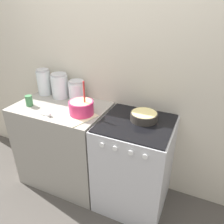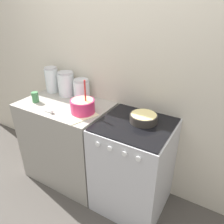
% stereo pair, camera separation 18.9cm
% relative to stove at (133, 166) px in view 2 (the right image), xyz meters
% --- Properties ---
extents(ground_plane, '(12.00, 12.00, 0.00)m').
position_rel_stove_xyz_m(ground_plane, '(-0.33, -0.30, -0.45)').
color(ground_plane, '#4C4742').
extents(wall_back, '(4.80, 0.05, 2.40)m').
position_rel_stove_xyz_m(wall_back, '(-0.33, 0.32, 0.75)').
color(wall_back, beige).
rests_on(wall_back, ground_plane).
extents(countertop_cabinet, '(0.90, 0.60, 0.91)m').
position_rel_stove_xyz_m(countertop_cabinet, '(-0.78, 0.00, 0.00)').
color(countertop_cabinet, '#9E998E').
rests_on(countertop_cabinet, ground_plane).
extents(stove, '(0.63, 0.61, 0.91)m').
position_rel_stove_xyz_m(stove, '(0.00, 0.00, 0.00)').
color(stove, silver).
rests_on(stove, ground_plane).
extents(mixing_bowl, '(0.22, 0.22, 0.32)m').
position_rel_stove_xyz_m(mixing_bowl, '(-0.50, -0.06, 0.53)').
color(mixing_bowl, '#E0336B').
rests_on(mixing_bowl, countertop_cabinet).
extents(baking_pan, '(0.23, 0.23, 0.07)m').
position_rel_stove_xyz_m(baking_pan, '(0.04, 0.07, 0.49)').
color(baking_pan, '#38332D').
rests_on(baking_pan, stove).
extents(storage_jar_left, '(0.15, 0.15, 0.28)m').
position_rel_stove_xyz_m(storage_jar_left, '(-1.11, 0.19, 0.57)').
color(storage_jar_left, silver).
rests_on(storage_jar_left, countertop_cabinet).
extents(storage_jar_middle, '(0.17, 0.17, 0.26)m').
position_rel_stove_xyz_m(storage_jar_middle, '(-0.91, 0.19, 0.56)').
color(storage_jar_middle, silver).
rests_on(storage_jar_middle, countertop_cabinet).
extents(storage_jar_right, '(0.17, 0.17, 0.21)m').
position_rel_stove_xyz_m(storage_jar_right, '(-0.70, 0.19, 0.54)').
color(storage_jar_right, silver).
rests_on(storage_jar_right, countertop_cabinet).
extents(tin_can, '(0.07, 0.07, 0.10)m').
position_rel_stove_xyz_m(tin_can, '(-1.05, -0.11, 0.51)').
color(tin_can, '#3F7F4C').
rests_on(tin_can, countertop_cabinet).
extents(recipe_page, '(0.29, 0.34, 0.01)m').
position_rel_stove_xyz_m(recipe_page, '(-0.49, -0.13, 0.46)').
color(recipe_page, beige).
rests_on(recipe_page, countertop_cabinet).
extents(measuring_spoon, '(0.12, 0.04, 0.04)m').
position_rel_stove_xyz_m(measuring_spoon, '(-0.75, -0.22, 0.47)').
color(measuring_spoon, white).
rests_on(measuring_spoon, countertop_cabinet).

